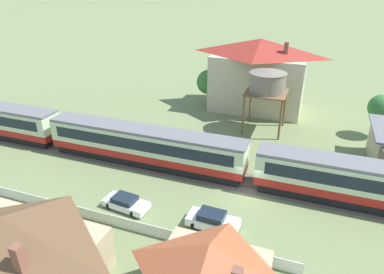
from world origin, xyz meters
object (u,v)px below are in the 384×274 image
at_px(yard_tree_1, 382,108).
at_px(parked_car_white, 213,220).
at_px(cottage_brown_roof, 10,251).
at_px(passenger_train, 147,145).
at_px(station_house_red_roof, 258,74).
at_px(parked_car_white_2, 126,203).
at_px(yard_tree_0, 209,82).
at_px(water_tower, 267,82).
at_px(cottage_terracotta_roof, 209,274).

bearing_deg(yard_tree_1, parked_car_white, -121.09).
bearing_deg(cottage_brown_roof, passenger_train, 87.85).
bearing_deg(passenger_train, station_house_red_roof, 69.66).
relative_size(parked_car_white_2, yard_tree_0, 0.75).
distance_m(cottage_brown_roof, yard_tree_1, 41.63).
bearing_deg(water_tower, passenger_train, -127.64).
bearing_deg(passenger_train, parked_car_white, -37.52).
distance_m(cottage_brown_roof, cottage_terracotta_roof, 12.51).
height_order(water_tower, cottage_terracotta_roof, water_tower).
relative_size(cottage_terracotta_roof, yard_tree_0, 1.30).
distance_m(water_tower, yard_tree_0, 11.76).
bearing_deg(water_tower, parked_car_white, -91.62).
xyz_separation_m(yard_tree_0, yard_tree_1, (23.24, -3.29, 0.07)).
height_order(station_house_red_roof, yard_tree_0, station_house_red_roof).
bearing_deg(cottage_brown_roof, water_tower, 70.43).
bearing_deg(cottage_brown_roof, cottage_terracotta_roof, 13.66).
bearing_deg(station_house_red_roof, water_tower, -72.67).
bearing_deg(parked_car_white, yard_tree_1, 61.34).
relative_size(station_house_red_roof, cottage_terracotta_roof, 1.92).
xyz_separation_m(water_tower, cottage_terracotta_roof, (1.26, -27.67, -4.03)).
distance_m(water_tower, cottage_terracotta_roof, 27.99).
bearing_deg(parked_car_white_2, station_house_red_roof, 83.92).
xyz_separation_m(parked_car_white, yard_tree_1, (14.26, 23.66, 3.19)).
relative_size(yard_tree_0, yard_tree_1, 1.03).
height_order(passenger_train, water_tower, water_tower).
relative_size(water_tower, cottage_terracotta_roof, 1.11).
bearing_deg(station_house_red_roof, passenger_train, -110.34).
xyz_separation_m(station_house_red_roof, cottage_terracotta_roof, (3.69, -35.46, -2.83)).
relative_size(water_tower, parked_car_white_2, 1.95).
relative_size(passenger_train, water_tower, 8.30).
height_order(water_tower, parked_car_white_2, water_tower).
distance_m(passenger_train, cottage_terracotta_roof, 18.43).
height_order(cottage_terracotta_roof, parked_car_white_2, cottage_terracotta_roof).
xyz_separation_m(passenger_train, cottage_terracotta_roof, (11.50, -14.40, 0.23)).
distance_m(water_tower, parked_car_white, 21.52).
height_order(passenger_train, parked_car_white_2, passenger_train).
bearing_deg(station_house_red_roof, cottage_terracotta_roof, -84.06).
bearing_deg(yard_tree_0, station_house_red_roof, 12.06).
relative_size(cottage_brown_roof, yard_tree_0, 1.89).
distance_m(cottage_brown_roof, yard_tree_0, 36.92).
bearing_deg(parked_car_white, cottage_terracotta_roof, -72.77).
distance_m(station_house_red_roof, yard_tree_1, 16.88).
height_order(station_house_red_roof, water_tower, station_house_red_roof).
bearing_deg(yard_tree_1, yard_tree_0, 171.93).
bearing_deg(yard_tree_1, water_tower, -167.74).
bearing_deg(cottage_terracotta_roof, yard_tree_1, 67.94).
bearing_deg(yard_tree_0, passenger_train, -91.99).
xyz_separation_m(parked_car_white, yard_tree_0, (-8.97, 26.95, 3.12)).
bearing_deg(water_tower, parked_car_white_2, -111.99).
distance_m(parked_car_white, yard_tree_0, 28.58).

